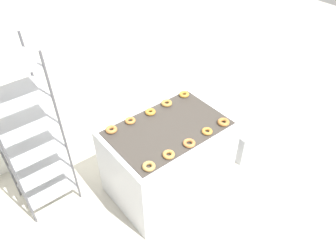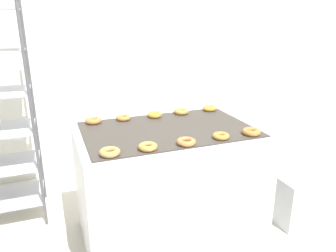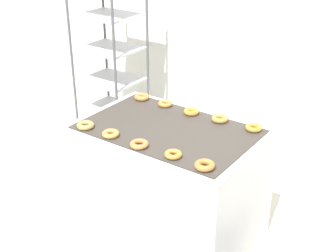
{
  "view_description": "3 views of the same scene",
  "coord_description": "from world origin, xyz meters",
  "px_view_note": "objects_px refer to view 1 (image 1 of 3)",
  "views": [
    {
      "loc": [
        -1.6,
        -1.3,
        3.11
      ],
      "look_at": [
        0.0,
        0.69,
        0.92
      ],
      "focal_mm": 35.0,
      "sensor_mm": 36.0,
      "label": 1
    },
    {
      "loc": [
        -0.78,
        -1.39,
        1.67
      ],
      "look_at": [
        0.0,
        0.69,
        0.92
      ],
      "focal_mm": 35.0,
      "sensor_mm": 36.0,
      "label": 2
    },
    {
      "loc": [
        1.69,
        -1.73,
        2.35
      ],
      "look_at": [
        0.0,
        0.69,
        0.92
      ],
      "focal_mm": 50.0,
      "sensor_mm": 36.0,
      "label": 3
    }
  ],
  "objects_px": {
    "fryer_machine": "(168,158)",
    "donut_far_rightmost": "(184,94)",
    "baking_rack_cart": "(28,135)",
    "donut_far_right": "(167,103)",
    "donut_far_leftmost": "(111,130)",
    "donut_far_left": "(130,121)",
    "donut_far_center": "(151,112)",
    "donut_near_left": "(169,154)",
    "donut_near_right": "(207,131)",
    "donut_near_center": "(189,143)",
    "glaze_bin": "(240,140)",
    "donut_near_rightmost": "(224,122)",
    "donut_near_leftmost": "(149,166)"
  },
  "relations": [
    {
      "from": "fryer_machine",
      "to": "donut_far_rightmost",
      "type": "bearing_deg",
      "value": 32.8
    },
    {
      "from": "baking_rack_cart",
      "to": "donut_far_right",
      "type": "distance_m",
      "value": 1.47
    },
    {
      "from": "donut_far_leftmost",
      "to": "donut_far_left",
      "type": "bearing_deg",
      "value": -0.02
    },
    {
      "from": "donut_far_center",
      "to": "donut_near_left",
      "type": "bearing_deg",
      "value": -112.21
    },
    {
      "from": "donut_near_right",
      "to": "donut_far_left",
      "type": "height_order",
      "value": "same"
    },
    {
      "from": "donut_near_right",
      "to": "donut_far_center",
      "type": "distance_m",
      "value": 0.66
    },
    {
      "from": "donut_near_left",
      "to": "donut_far_leftmost",
      "type": "bearing_deg",
      "value": 109.81
    },
    {
      "from": "donut_near_center",
      "to": "donut_far_right",
      "type": "bearing_deg",
      "value": 69.57
    },
    {
      "from": "donut_near_left",
      "to": "donut_near_center",
      "type": "bearing_deg",
      "value": -1.34
    },
    {
      "from": "donut_near_left",
      "to": "donut_far_left",
      "type": "xyz_separation_m",
      "value": [
        0.0,
        0.64,
        -0.0
      ]
    },
    {
      "from": "glaze_bin",
      "to": "donut_near_right",
      "type": "distance_m",
      "value": 1.09
    },
    {
      "from": "glaze_bin",
      "to": "donut_near_right",
      "type": "height_order",
      "value": "donut_near_right"
    },
    {
      "from": "donut_near_left",
      "to": "donut_far_rightmost",
      "type": "height_order",
      "value": "same"
    },
    {
      "from": "donut_near_left",
      "to": "donut_near_center",
      "type": "height_order",
      "value": "donut_near_left"
    },
    {
      "from": "donut_near_rightmost",
      "to": "baking_rack_cart",
      "type": "bearing_deg",
      "value": 147.88
    },
    {
      "from": "donut_far_leftmost",
      "to": "donut_far_rightmost",
      "type": "height_order",
      "value": "donut_far_leftmost"
    },
    {
      "from": "donut_near_rightmost",
      "to": "donut_near_right",
      "type": "bearing_deg",
      "value": 178.58
    },
    {
      "from": "baking_rack_cart",
      "to": "donut_far_left",
      "type": "height_order",
      "value": "baking_rack_cart"
    },
    {
      "from": "donut_near_left",
      "to": "donut_near_rightmost",
      "type": "xyz_separation_m",
      "value": [
        0.74,
        0.0,
        0.0
      ]
    },
    {
      "from": "glaze_bin",
      "to": "donut_far_left",
      "type": "bearing_deg",
      "value": 160.19
    },
    {
      "from": "baking_rack_cart",
      "to": "donut_near_left",
      "type": "bearing_deg",
      "value": -48.61
    },
    {
      "from": "donut_far_center",
      "to": "donut_far_right",
      "type": "height_order",
      "value": "same"
    },
    {
      "from": "baking_rack_cart",
      "to": "donut_near_rightmost",
      "type": "height_order",
      "value": "baking_rack_cart"
    },
    {
      "from": "donut_near_rightmost",
      "to": "donut_far_rightmost",
      "type": "relative_size",
      "value": 1.07
    },
    {
      "from": "fryer_machine",
      "to": "donut_near_left",
      "type": "relative_size",
      "value": 11.03
    },
    {
      "from": "donut_far_leftmost",
      "to": "donut_far_rightmost",
      "type": "bearing_deg",
      "value": 0.24
    },
    {
      "from": "glaze_bin",
      "to": "donut_near_leftmost",
      "type": "xyz_separation_m",
      "value": [
        -1.55,
        -0.17,
        0.72
      ]
    },
    {
      "from": "donut_near_left",
      "to": "donut_near_center",
      "type": "relative_size",
      "value": 0.96
    },
    {
      "from": "baking_rack_cart",
      "to": "donut_near_rightmost",
      "type": "bearing_deg",
      "value": -32.12
    },
    {
      "from": "donut_near_left",
      "to": "glaze_bin",
      "type": "bearing_deg",
      "value": 7.06
    },
    {
      "from": "donut_near_right",
      "to": "baking_rack_cart",
      "type": "bearing_deg",
      "value": 144.05
    },
    {
      "from": "donut_near_right",
      "to": "donut_far_rightmost",
      "type": "distance_m",
      "value": 0.68
    },
    {
      "from": "fryer_machine",
      "to": "donut_near_center",
      "type": "distance_m",
      "value": 0.57
    },
    {
      "from": "baking_rack_cart",
      "to": "donut_far_left",
      "type": "distance_m",
      "value": 1.01
    },
    {
      "from": "glaze_bin",
      "to": "donut_near_left",
      "type": "relative_size",
      "value": 3.53
    },
    {
      "from": "baking_rack_cart",
      "to": "donut_far_right",
      "type": "bearing_deg",
      "value": -16.28
    },
    {
      "from": "fryer_machine",
      "to": "donut_far_left",
      "type": "xyz_separation_m",
      "value": [
        -0.25,
        0.32,
        0.47
      ]
    },
    {
      "from": "donut_near_leftmost",
      "to": "donut_far_leftmost",
      "type": "xyz_separation_m",
      "value": [
        0.0,
        0.64,
        0.0
      ]
    },
    {
      "from": "fryer_machine",
      "to": "baking_rack_cart",
      "type": "xyz_separation_m",
      "value": [
        -1.18,
        0.73,
        0.5
      ]
    },
    {
      "from": "donut_near_right",
      "to": "donut_far_left",
      "type": "distance_m",
      "value": 0.81
    },
    {
      "from": "donut_far_left",
      "to": "fryer_machine",
      "type": "bearing_deg",
      "value": -51.82
    },
    {
      "from": "donut_far_rightmost",
      "to": "donut_far_left",
      "type": "bearing_deg",
      "value": -179.68
    },
    {
      "from": "fryer_machine",
      "to": "donut_far_right",
      "type": "bearing_deg",
      "value": 53.33
    },
    {
      "from": "donut_far_center",
      "to": "baking_rack_cart",
      "type": "bearing_deg",
      "value": 160.1
    },
    {
      "from": "donut_far_left",
      "to": "glaze_bin",
      "type": "bearing_deg",
      "value": -19.81
    },
    {
      "from": "fryer_machine",
      "to": "donut_near_left",
      "type": "xyz_separation_m",
      "value": [
        -0.25,
        -0.32,
        0.47
      ]
    },
    {
      "from": "donut_far_rightmost",
      "to": "baking_rack_cart",
      "type": "bearing_deg",
      "value": 166.37
    },
    {
      "from": "donut_near_center",
      "to": "donut_near_rightmost",
      "type": "distance_m",
      "value": 0.49
    },
    {
      "from": "fryer_machine",
      "to": "donut_far_center",
      "type": "xyz_separation_m",
      "value": [
        0.0,
        0.3,
        0.47
      ]
    },
    {
      "from": "donut_far_rightmost",
      "to": "fryer_machine",
      "type": "bearing_deg",
      "value": -147.2
    }
  ]
}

